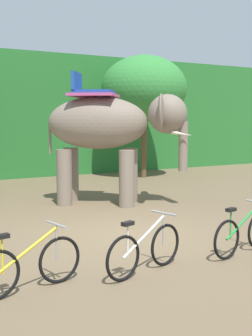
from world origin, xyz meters
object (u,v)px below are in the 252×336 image
tree_right (144,89)px  bike_yellow (29,265)px  elephant (109,128)px  bike_green (243,233)px  bike_white (145,249)px

tree_right → bike_yellow: (-7.79, -9.75, -3.33)m
elephant → bike_yellow: bearing=-126.7°
elephant → bike_green: size_ratio=2.33×
tree_right → bike_white: bearing=-121.0°
bike_yellow → bike_white: bearing=-4.8°
elephant → tree_right: bearing=49.2°
bike_white → bike_yellow: bearing=175.2°
elephant → bike_green: bearing=-89.8°
elephant → bike_yellow: (-3.90, -5.24, -1.82)m
tree_right → bike_yellow: 12.92m
bike_white → bike_green: 2.08m
tree_right → bike_white: (-5.96, -9.91, -3.33)m
bike_white → elephant: bearing=69.0°
elephant → bike_white: size_ratio=2.38×
tree_right → bike_yellow: bearing=-128.6°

